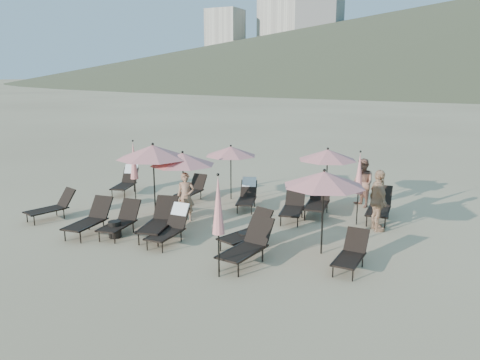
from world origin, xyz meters
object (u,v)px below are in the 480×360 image
at_px(lounger_12, 159,220).
at_px(beachgoer_a, 186,197).
at_px(lounger_13, 52,206).
at_px(umbrella_closed_0, 218,206).
at_px(lounger_7, 192,189).
at_px(lounger_11, 379,206).
at_px(umbrella_open_3, 231,151).
at_px(umbrella_closed_2, 134,161).
at_px(lounger_5, 351,253).
at_px(beachgoer_b, 363,183).
at_px(lounger_3, 248,231).
at_px(lounger_4, 248,245).
at_px(side_table_1, 245,240).
at_px(lounger_2, 171,226).
at_px(lounger_8, 247,195).
at_px(lounger_6, 126,181).
at_px(lounger_1, 121,220).
at_px(beachgoer_c, 378,201).
at_px(umbrella_open_1, 183,159).
at_px(umbrella_open_2, 324,179).
at_px(lounger_10, 318,200).
at_px(umbrella_open_4, 328,155).
at_px(lounger_0, 90,219).
at_px(lounger_9, 293,206).
at_px(side_table_0, 115,229).
at_px(umbrella_open_0, 153,152).
at_px(umbrella_closed_1, 359,174).

xyz_separation_m(lounger_12, beachgoer_a, (-0.10, 1.61, 0.30)).
bearing_deg(lounger_13, umbrella_closed_0, 3.09).
distance_m(lounger_7, lounger_11, 6.71).
height_order(umbrella_open_3, umbrella_closed_2, umbrella_closed_2).
bearing_deg(lounger_5, beachgoer_b, 101.09).
distance_m(lounger_3, lounger_4, 1.14).
height_order(lounger_13, side_table_1, lounger_13).
relative_size(lounger_2, lounger_8, 0.96).
height_order(lounger_6, lounger_12, lounger_6).
xyz_separation_m(lounger_1, umbrella_closed_2, (-1.45, 2.53, 1.23)).
relative_size(lounger_2, beachgoer_c, 0.86).
relative_size(umbrella_open_1, umbrella_open_2, 0.99).
relative_size(umbrella_open_1, side_table_1, 5.39).
distance_m(lounger_7, lounger_8, 2.30).
xyz_separation_m(lounger_10, umbrella_closed_0, (-0.61, -5.81, 1.23)).
height_order(lounger_10, lounger_12, lounger_10).
height_order(lounger_7, beachgoer_b, beachgoer_b).
distance_m(lounger_1, umbrella_open_4, 7.11).
distance_m(lounger_0, lounger_12, 2.07).
xyz_separation_m(lounger_2, beachgoer_c, (4.98, 3.51, 0.45)).
xyz_separation_m(lounger_1, lounger_9, (4.02, 3.55, 0.02)).
bearing_deg(lounger_6, lounger_7, -13.15).
bearing_deg(beachgoer_a, side_table_0, -141.60).
bearing_deg(lounger_4, lounger_10, 93.32).
height_order(lounger_2, beachgoer_b, beachgoer_b).
bearing_deg(umbrella_open_1, beachgoer_c, 14.82).
distance_m(lounger_4, beachgoer_c, 4.65).
bearing_deg(beachgoer_c, lounger_7, 53.89).
xyz_separation_m(lounger_0, beachgoer_c, (7.52, 3.93, 0.47)).
xyz_separation_m(lounger_12, side_table_1, (2.61, 0.26, -0.27)).
bearing_deg(lounger_0, umbrella_open_0, 61.41).
relative_size(lounger_1, umbrella_open_3, 0.80).
relative_size(lounger_4, side_table_1, 4.42).
distance_m(lounger_13, beachgoer_a, 4.35).
height_order(umbrella_closed_1, beachgoer_a, umbrella_closed_1).
bearing_deg(lounger_4, lounger_0, -172.23).
xyz_separation_m(lounger_0, beachgoer_b, (6.58, 6.35, 0.40)).
bearing_deg(umbrella_open_0, lounger_12, -50.43).
bearing_deg(side_table_1, lounger_6, 153.42).
xyz_separation_m(lounger_2, lounger_3, (2.06, 0.62, -0.03)).
bearing_deg(lounger_5, side_table_0, -171.62).
relative_size(umbrella_open_2, umbrella_closed_0, 0.92).
height_order(lounger_3, umbrella_open_3, umbrella_open_3).
bearing_deg(lounger_1, umbrella_closed_2, 112.01).
relative_size(lounger_1, umbrella_closed_1, 0.71).
height_order(lounger_3, side_table_0, lounger_3).
bearing_deg(lounger_5, umbrella_open_3, 142.85).
relative_size(lounger_10, umbrella_open_1, 0.83).
height_order(umbrella_open_0, side_table_1, umbrella_open_0).
distance_m(lounger_13, umbrella_open_0, 3.76).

